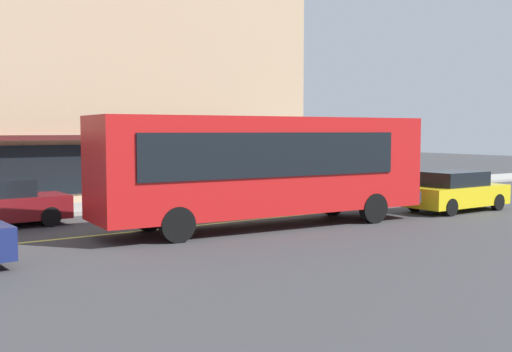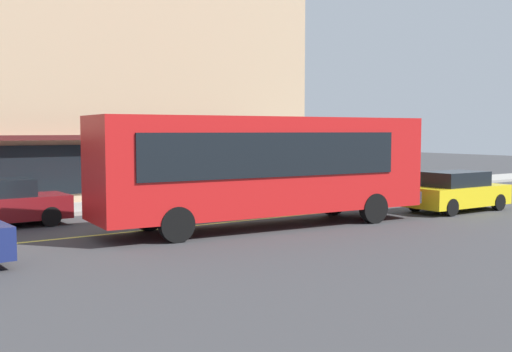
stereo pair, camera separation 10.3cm
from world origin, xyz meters
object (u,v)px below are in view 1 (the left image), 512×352
(bus, at_px, (267,165))
(traffic_light, at_px, (259,143))
(pedestrian_mid_block, at_px, (294,170))
(car_yellow, at_px, (456,192))

(bus, height_order, traffic_light, bus)
(pedestrian_mid_block, bearing_deg, bus, -132.58)
(traffic_light, distance_m, car_yellow, 8.71)
(traffic_light, xyz_separation_m, car_yellow, (3.97, -7.54, -1.79))
(bus, relative_size, traffic_light, 3.53)
(car_yellow, distance_m, pedestrian_mid_block, 9.17)
(bus, bearing_deg, traffic_light, 56.94)
(pedestrian_mid_block, bearing_deg, car_yellow, -85.34)
(traffic_light, bearing_deg, bus, -123.06)
(traffic_light, bearing_deg, pedestrian_mid_block, 26.25)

